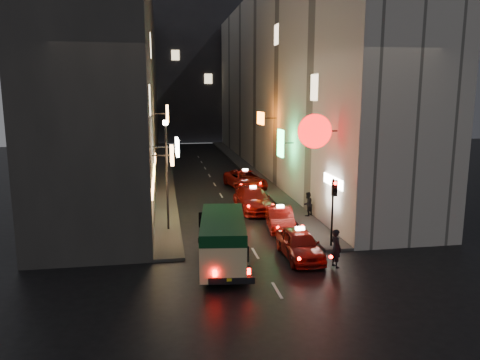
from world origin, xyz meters
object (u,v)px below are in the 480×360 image
pedestrian_crossing (336,246)px  traffic_light (334,198)px  minibus (223,236)px  lamp_post (167,168)px  taxi_near (300,242)px

pedestrian_crossing → traffic_light: size_ratio=0.58×
minibus → lamp_post: size_ratio=0.92×
pedestrian_crossing → traffic_light: (0.72, 2.38, 1.67)m
traffic_light → lamp_post: 9.42m
minibus → pedestrian_crossing: size_ratio=2.81×
pedestrian_crossing → lamp_post: (-7.48, 6.90, 2.71)m
taxi_near → pedestrian_crossing: size_ratio=2.53×
minibus → taxi_near: size_ratio=1.11×
traffic_light → minibus: bearing=-164.6°
minibus → taxi_near: 3.93m
minibus → pedestrian_crossing: (5.11, -0.76, -0.48)m
traffic_light → lamp_post: bearing=151.1°
pedestrian_crossing → lamp_post: 10.53m
taxi_near → lamp_post: (-6.19, 5.49, 2.91)m
traffic_light → taxi_near: bearing=-154.5°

